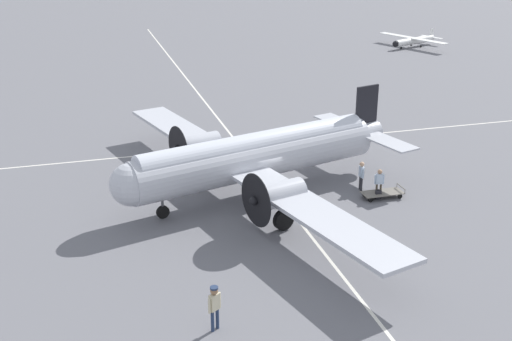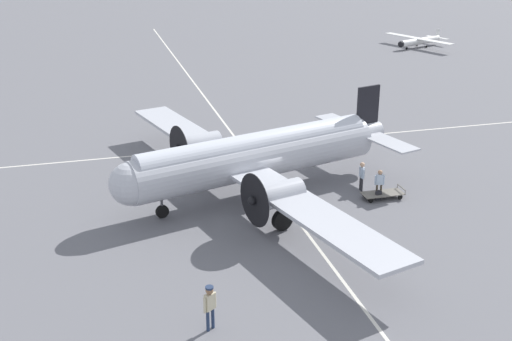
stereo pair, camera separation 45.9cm
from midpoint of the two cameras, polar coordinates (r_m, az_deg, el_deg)
ground_plane at (r=36.33m, az=0.36°, el=-2.21°), size 300.00×300.00×0.00m
apron_line_eastwest at (r=43.84m, az=-2.54°, el=2.03°), size 120.00×0.16×0.01m
apron_line_northsouth at (r=36.64m, az=2.21°, el=-2.00°), size 0.16×120.00×0.01m
airliner_main at (r=35.26m, az=-0.15°, el=1.20°), size 17.31×25.44×5.32m
crew_foreground at (r=24.60m, az=-3.58°, el=-11.66°), size 0.55×0.43×1.88m
passenger_boarding at (r=36.35m, az=11.28°, el=-0.90°), size 0.55×0.28×1.65m
ramp_agent at (r=37.07m, az=9.74°, el=-0.25°), size 0.28×0.59×1.73m
suitcase_near_door at (r=36.33m, az=11.17°, el=-2.18°), size 0.34×0.14×0.57m
baggage_cart at (r=36.57m, az=11.57°, el=-2.03°), size 2.33×1.00×0.56m
light_aircraft_distant at (r=81.28m, az=14.44°, el=11.10°), size 7.35×9.52×1.91m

